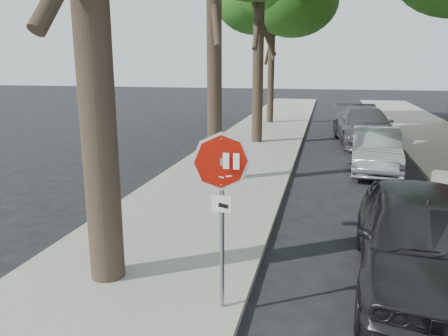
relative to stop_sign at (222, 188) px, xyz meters
The scene contains 10 objects.
ground 2.07m from the stop_sign, ahead, with size 120.00×120.00×0.00m, color black.
sidewalk_left 12.31m from the stop_sign, 98.51° to the left, with size 4.00×55.00×0.12m, color gray.
curb_left 12.17m from the stop_sign, 88.81° to the left, with size 0.12×55.00×0.13m, color #9E9384.
curb_right 13.03m from the stop_sign, 68.86° to the left, with size 0.12×55.00×0.13m, color #9E9384.
stop_sign is the anchor object (origin of this frame).
tree_far 21.88m from the stop_sign, 95.46° to the left, with size 5.29×4.91×9.33m.
car_a 3.50m from the stop_sign, 27.32° to the left, with size 2.00×4.97×1.69m, color black.
car_b 10.42m from the stop_sign, 72.76° to the left, with size 1.53×4.40×1.45m, color gray.
car_c 15.58m from the stop_sign, 78.64° to the left, with size 2.33×5.72×1.66m, color #4A4A4F.
car_d 21.08m from the stop_sign, 80.98° to the left, with size 2.20×4.76×1.32m, color black.
Camera 1 is at (0.65, -5.64, 3.61)m, focal length 35.00 mm.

